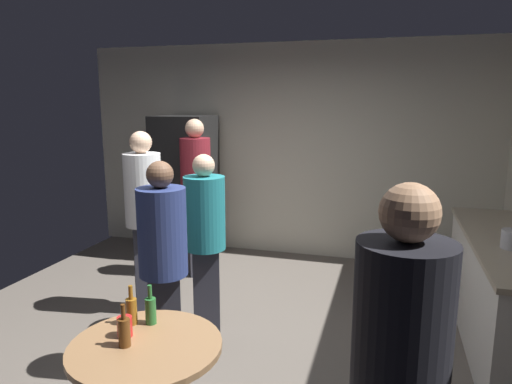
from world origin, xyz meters
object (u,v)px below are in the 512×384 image
Objects in this scene: beer_bottle_amber at (132,310)px; person_in_navy_shirt at (163,255)px; beer_bottle_green at (151,310)px; refrigerator at (185,186)px; person_in_maroon_shirt at (196,185)px; person_in_teal_shirt at (205,232)px; person_in_white_shirt at (144,208)px; plastic_cup_red at (125,327)px; person_in_black_shirt at (399,380)px; beer_bottle_brown at (124,331)px; foreground_table at (146,362)px.

person_in_navy_shirt reaches higher than beer_bottle_amber.
person_in_navy_shirt reaches higher than beer_bottle_green.
refrigerator is 1.01× the size of person_in_maroon_shirt.
person_in_white_shirt is at bearing -134.13° from person_in_teal_shirt.
refrigerator is at bearing -174.40° from person_in_teal_shirt.
plastic_cup_red is 1.47m from person_in_black_shirt.
refrigerator reaches higher than person_in_white_shirt.
beer_bottle_green is 1.47m from person_in_black_shirt.
beer_bottle_brown is at bearing -7.00° from person_in_white_shirt.
beer_bottle_green is at bearing 70.90° from plastic_cup_red.
person_in_navy_shirt is 0.66m from person_in_teal_shirt.
person_in_black_shirt is (2.59, -3.80, 0.11)m from refrigerator.
beer_bottle_brown and beer_bottle_green have the same top height.
plastic_cup_red is at bearing -13.58° from person_in_navy_shirt.
refrigerator is 0.80m from person_in_maroon_shirt.
person_in_white_shirt is (-0.68, 0.93, 0.08)m from person_in_navy_shirt.
beer_bottle_amber reaches higher than plastic_cup_red.
beer_bottle_green is 2.67m from person_in_maroon_shirt.
beer_bottle_brown is 0.15× the size of person_in_navy_shirt.
beer_bottle_brown is at bearing -151.08° from foreground_table.
beer_bottle_green is at bearing 88.55° from beer_bottle_brown.
person_in_black_shirt reaches higher than foreground_table.
person_in_white_shirt is (-2.23, 2.14, -0.00)m from person_in_black_shirt.
person_in_maroon_shirt is at bearing 171.00° from person_in_navy_shirt.
person_in_white_shirt is at bearing -169.95° from person_in_navy_shirt.
refrigerator is 3.43m from beer_bottle_amber.
refrigerator is at bearing 109.76° from beer_bottle_amber.
person_in_maroon_shirt reaches higher than beer_bottle_amber.
person_in_navy_shirt is at bearing 2.42° from person_in_white_shirt.
beer_bottle_amber is 2.09× the size of plastic_cup_red.
person_in_navy_shirt is 1.02× the size of person_in_teal_shirt.
person_in_teal_shirt is (-0.19, 1.26, 0.09)m from beer_bottle_green.
foreground_table is 0.30m from beer_bottle_green.
refrigerator is 1.05× the size of person_in_white_shirt.
foreground_table is 0.21m from beer_bottle_brown.
beer_bottle_amber is 0.24m from beer_bottle_brown.
person_in_teal_shirt is at bearing 96.75° from beer_bottle_brown.
beer_bottle_amber is 2.68m from person_in_maroon_shirt.
beer_bottle_brown is 0.15× the size of person_in_teal_shirt.
plastic_cup_red is 2.82m from person_in_maroon_shirt.
person_in_maroon_shirt is (-0.91, 2.74, 0.42)m from foreground_table.
plastic_cup_red is 0.06× the size of person_in_black_shirt.
person_in_navy_shirt is at bearing -68.32° from refrigerator.
beer_bottle_amber reaches higher than foreground_table.
beer_bottle_green is at bearing 111.34° from foreground_table.
beer_bottle_amber is 0.13× the size of person_in_white_shirt.
beer_bottle_green is at bearing -22.01° from person_in_maroon_shirt.
refrigerator reaches higher than plastic_cup_red.
beer_bottle_green is 0.18m from plastic_cup_red.
person_in_maroon_shirt is 3.81m from person_in_black_shirt.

